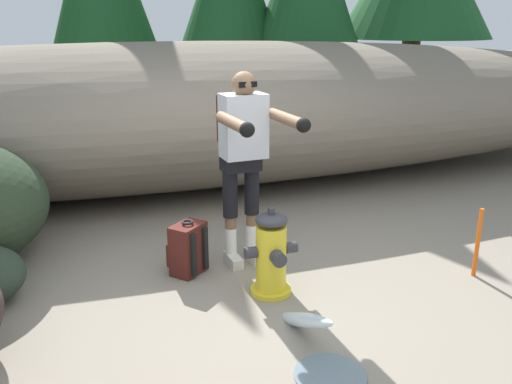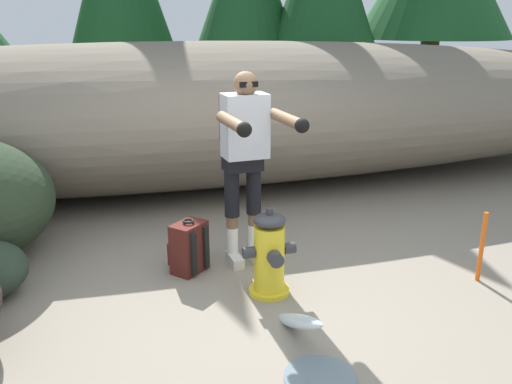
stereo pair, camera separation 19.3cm
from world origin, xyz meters
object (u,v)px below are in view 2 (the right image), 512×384
fire_hydrant (269,255)px  spare_backpack (189,248)px  survey_stake (482,247)px  utility_worker (245,145)px

fire_hydrant → spare_backpack: 0.79m
spare_backpack → survey_stake: survey_stake is taller
fire_hydrant → spare_backpack: (-0.55, 0.55, -0.11)m
utility_worker → spare_backpack: utility_worker is taller
survey_stake → spare_backpack: bearing=160.9°
fire_hydrant → survey_stake: fire_hydrant is taller
utility_worker → survey_stake: (1.79, -0.82, -0.77)m
utility_worker → spare_backpack: 0.99m
fire_hydrant → utility_worker: size_ratio=0.43×
utility_worker → survey_stake: size_ratio=2.80×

